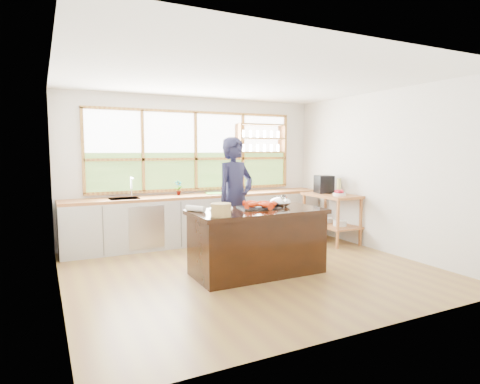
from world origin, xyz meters
TOP-DOWN VIEW (x-y plane):
  - ground_plane at (0.00, 0.00)m, footprint 5.00×5.00m
  - room_shell at (0.02, 0.51)m, footprint 5.02×4.52m
  - back_counter at (-0.02, 1.94)m, footprint 4.90×0.63m
  - right_shelf_unit at (2.19, 0.89)m, footprint 0.62×1.10m
  - island at (0.00, -0.20)m, footprint 1.85×0.90m
  - cook at (0.05, 0.61)m, footprint 0.80×0.65m
  - potted_plant at (-0.42, 2.00)m, footprint 0.15×0.10m
  - cutting_board at (0.31, 1.94)m, footprint 0.46×0.39m
  - espresso_machine at (2.19, 1.13)m, footprint 0.36×0.38m
  - wine_bottle at (2.24, 0.76)m, footprint 0.09×0.09m
  - fruit_bowl at (2.14, 0.63)m, footprint 0.23×0.23m
  - slate_board at (0.09, -0.09)m, footprint 0.61×0.49m
  - lobster_pile at (0.11, -0.12)m, footprint 0.52×0.48m
  - mixing_bowl_left at (-0.62, -0.37)m, footprint 0.30×0.30m
  - mixing_bowl_right at (0.44, -0.08)m, footprint 0.30×0.30m
  - wine_glass at (0.26, -0.47)m, footprint 0.08×0.08m
  - wicker_basket at (-0.68, -0.49)m, footprint 0.25×0.25m
  - parchment_roll at (-0.83, 0.01)m, footprint 0.22×0.30m

SIDE VIEW (x-z plane):
  - ground_plane at x=0.00m, z-range 0.00..0.00m
  - island at x=0.00m, z-range 0.00..0.90m
  - back_counter at x=-0.02m, z-range 0.00..0.90m
  - right_shelf_unit at x=2.19m, z-range 0.15..1.05m
  - cutting_board at x=0.31m, z-range 0.90..0.91m
  - slate_board at x=0.09m, z-range 0.90..0.92m
  - parchment_roll at x=-0.83m, z-range 0.90..0.98m
  - fruit_bowl at x=2.14m, z-range 0.89..1.00m
  - lobster_pile at x=0.11m, z-range 0.92..1.00m
  - cook at x=0.05m, z-range 0.00..1.92m
  - mixing_bowl_right at x=0.44m, z-range 0.89..1.04m
  - mixing_bowl_left at x=-0.62m, z-range 0.89..1.04m
  - wicker_basket at x=-0.68m, z-range 0.90..1.06m
  - potted_plant at x=-0.42m, z-range 0.90..1.18m
  - wine_bottle at x=2.24m, z-range 0.90..1.20m
  - wine_glass at x=0.26m, z-range 0.95..1.17m
  - espresso_machine at x=2.19m, z-range 0.90..1.24m
  - room_shell at x=0.02m, z-range 0.40..3.11m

